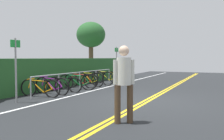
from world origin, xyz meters
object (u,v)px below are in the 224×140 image
Objects in this scene: bicycle_2 at (65,84)px; bicycle_7 at (107,77)px; sign_post_far at (116,61)px; sign_post_near at (16,64)px; bicycle_6 at (100,78)px; pedestrian at (124,78)px; bicycle_0 at (40,88)px; bicycle_4 at (81,81)px; bike_rack at (80,76)px; bicycle_5 at (90,79)px; bicycle_3 at (77,82)px; bicycle_1 at (52,86)px; tree_mid at (91,35)px.

bicycle_2 is 3.95m from bicycle_7.
sign_post_near is at bearing 178.76° from sign_post_far.
pedestrian is (-6.80, -4.13, 0.64)m from bicycle_6.
sign_post_far reaches higher than bicycle_0.
bicycle_4 is at bearing 40.05° from pedestrian.
bike_rack reaches higher than bicycle_5.
bicycle_6 reaches higher than bicycle_3.
bicycle_5 is (3.14, 0.05, 0.02)m from bicycle_1.
pedestrian is 0.82× the size of sign_post_far.
bike_rack is 4.05m from sign_post_near.
bike_rack reaches higher than bicycle_7.
bicycle_0 is 5.47m from bicycle_7.
sign_post_far is at bearing -2.24° from bicycle_3.
sign_post_far is at bearing -3.83° from bike_rack.
bicycle_7 is at bearing -0.11° from bicycle_6.
sign_post_near reaches higher than bicycle_4.
bicycle_7 is at bearing -5.51° from bicycle_4.
sign_post_far is 4.87m from tree_mid.
bike_rack is 3.74× the size of pedestrian.
pedestrian is at bearing -101.66° from sign_post_near.
bicycle_5 is 5.25m from sign_post_near.
bicycle_1 is 1.00× the size of bicycle_6.
bicycle_2 is (1.52, -0.03, -0.01)m from bicycle_0.
bicycle_1 is 0.97× the size of bicycle_5.
tree_mid is at bearing 21.87° from bicycle_2.
pedestrian is (-2.16, -4.28, 0.68)m from bicycle_0.
bicycle_5 is at bearing -151.10° from tree_mid.
bicycle_5 is 1.62m from bicycle_7.
sign_post_far is at bearing -130.22° from tree_mid.
bicycle_7 is at bearing -1.52° from bicycle_0.
bicycle_1 is at bearing 173.76° from bicycle_3.
tree_mid is (2.89, 3.42, 1.91)m from sign_post_far.
bike_rack is 0.45m from bicycle_4.
bicycle_1 is 0.84× the size of sign_post_near.
bicycle_6 reaches higher than bicycle_1.
bicycle_4 is 0.83m from bicycle_5.
bicycle_5 is 1.00× the size of bicycle_7.
bicycle_4 is 6.82m from pedestrian.
sign_post_far is at bearing -9.14° from bicycle_7.
bike_rack is 1.21m from bicycle_2.
bicycle_2 is 5.05m from sign_post_far.
bicycle_4 is 0.99× the size of bicycle_6.
sign_post_far reaches higher than bicycle_7.
sign_post_far is (8.63, 3.97, 0.28)m from pedestrian.
sign_post_near is at bearing 78.34° from pedestrian.
bicycle_5 is (0.83, -0.01, 0.01)m from bicycle_4.
bicycle_0 is 1.00× the size of bicycle_2.
bicycle_3 reaches higher than bicycle_2.
bicycle_5 is at bearing 171.62° from sign_post_far.
sign_post_near is (-2.82, -0.10, 0.95)m from bicycle_2.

